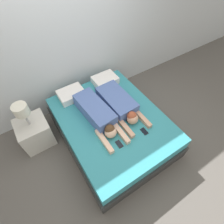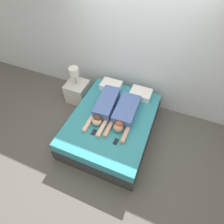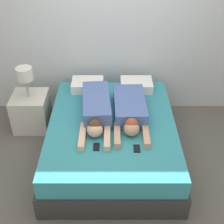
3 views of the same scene
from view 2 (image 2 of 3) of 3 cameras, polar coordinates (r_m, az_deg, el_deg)
The scene contains 10 objects.
ground_plane at distance 3.83m, azimuth -0.00°, elevation -6.57°, with size 12.00×12.00×0.00m, color #5B5651.
wall_back at distance 3.73m, azimuth 7.16°, elevation 19.05°, with size 12.00×0.06×2.60m.
bed at distance 3.61m, azimuth -0.00°, elevation -4.29°, with size 1.59×2.01×0.53m.
pillow_head_left at distance 3.95m, azimuth -0.33°, elevation 8.67°, with size 0.44×0.34×0.13m.
pillow_head_right at distance 3.80m, azimuth 9.36°, elevation 5.96°, with size 0.44×0.34×0.13m.
person_left at distance 3.44m, azimuth -2.23°, elevation 1.89°, with size 0.39×1.14×0.23m.
person_right at distance 3.35m, azimuth 4.28°, elevation -0.26°, with size 0.40×1.06×0.21m.
cell_phone_left at distance 3.20m, azimuth -5.99°, elevation -6.58°, with size 0.07×0.13×0.01m.
cell_phone_right at distance 3.08m, azimuth 1.25°, elevation -9.59°, with size 0.07×0.13×0.01m.
nightstand at distance 4.34m, azimuth -11.15°, elevation 6.88°, with size 0.49×0.49×0.95m.
Camera 2 is at (0.81, -1.97, 3.18)m, focal length 28.00 mm.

